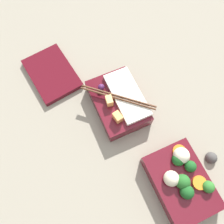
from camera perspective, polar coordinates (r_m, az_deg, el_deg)
The scene contains 5 objects.
ground_plane at distance 0.58m, azimuth 9.02°, elevation -7.90°, with size 3.00×3.00×0.00m, color gray.
bento_tray_vegetable at distance 0.56m, azimuth 17.56°, elevation -16.62°, with size 0.17×0.12×0.07m.
bento_tray_rice at distance 0.59m, azimuth 1.78°, elevation 2.64°, with size 0.17×0.16×0.07m.
bento_lid at distance 0.67m, azimuth -15.41°, elevation 9.66°, with size 0.17×0.12×0.02m, color #510F19.
pebble_0 at distance 0.61m, azimuth 24.49°, elevation -10.82°, with size 0.03×0.03×0.03m, color #474442.
Camera 1 is at (-0.09, 0.14, 0.56)m, focal length 35.00 mm.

